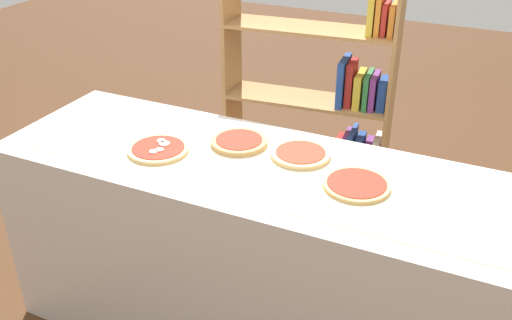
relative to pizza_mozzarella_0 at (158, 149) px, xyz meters
name	(u,v)px	position (x,y,z in m)	size (l,w,h in m)	color
counter	(256,255)	(0.43, 0.08, -0.49)	(2.26, 0.74, 0.95)	beige
parchment_paper	(256,164)	(0.43, 0.08, -0.01)	(2.14, 0.57, 0.00)	beige
pizza_mozzarella_0	(158,149)	(0.00, 0.00, 0.00)	(0.26, 0.26, 0.02)	#E5C17F
pizza_plain_1	(239,142)	(0.29, 0.21, 0.00)	(0.25, 0.25, 0.02)	tan
pizza_plain_2	(301,154)	(0.57, 0.22, 0.00)	(0.25, 0.25, 0.02)	#E5C17F
pizza_plain_3	(357,184)	(0.86, 0.08, 0.00)	(0.26, 0.26, 0.02)	#DBB26B
bookshelf	(328,110)	(0.41, 1.09, -0.18)	(0.96, 0.35, 1.66)	#A87A47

